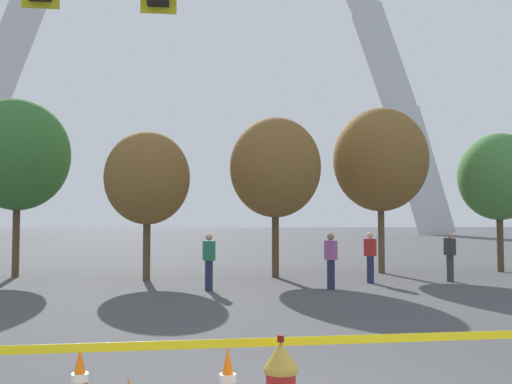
{
  "coord_description": "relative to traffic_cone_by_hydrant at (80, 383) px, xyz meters",
  "views": [
    {
      "loc": [
        -1.34,
        -5.0,
        2.0
      ],
      "look_at": [
        -0.17,
        5.0,
        2.5
      ],
      "focal_mm": 37.99,
      "sensor_mm": 36.0,
      "label": 1
    }
  ],
  "objects": [
    {
      "name": "pedestrian_near_trees",
      "position": [
        6.63,
        10.78,
        0.46
      ],
      "size": [
        0.39,
        0.38,
        1.59
      ],
      "color": "#232847",
      "rests_on": "ground"
    },
    {
      "name": "traffic_cone_curb_edge",
      "position": [
        1.47,
        -0.19,
        0.0
      ],
      "size": [
        0.36,
        0.36,
        0.73
      ],
      "color": "black",
      "rests_on": "ground"
    },
    {
      "name": "tree_center_right",
      "position": [
        8.07,
        13.76,
        3.84
      ],
      "size": [
        3.51,
        3.51,
        6.14
      ],
      "color": "brown",
      "rests_on": "ground"
    },
    {
      "name": "tree_left_mid",
      "position": [
        -0.38,
        12.37,
        2.98
      ],
      "size": [
        2.79,
        2.79,
        4.88
      ],
      "color": "brown",
      "rests_on": "ground"
    },
    {
      "name": "pedestrian_walking_left",
      "position": [
        1.57,
        9.57,
        0.46
      ],
      "size": [
        0.36,
        0.39,
        1.59
      ],
      "color": "#232847",
      "rests_on": "ground"
    },
    {
      "name": "monument_arch",
      "position": [
        2.46,
        58.18,
        23.57
      ],
      "size": [
        60.58,
        3.26,
        54.74
      ],
      "color": "silver",
      "rests_on": "ground"
    },
    {
      "name": "tree_right_mid",
      "position": [
        12.72,
        13.71,
        3.24
      ],
      "size": [
        3.01,
        3.01,
        5.27
      ],
      "color": "brown",
      "rests_on": "ground"
    },
    {
      "name": "pedestrian_walking_right",
      "position": [
        9.28,
        10.84,
        0.46
      ],
      "size": [
        0.28,
        0.38,
        1.59
      ],
      "color": "#38383D",
      "rests_on": "ground"
    },
    {
      "name": "tree_center_left",
      "position": [
        3.94,
        12.76,
        3.41
      ],
      "size": [
        3.15,
        3.15,
        5.51
      ],
      "color": "brown",
      "rests_on": "ground"
    },
    {
      "name": "traffic_cone_by_hydrant",
      "position": [
        0.0,
        0.0,
        0.0
      ],
      "size": [
        0.36,
        0.36,
        0.73
      ],
      "color": "black",
      "rests_on": "ground"
    },
    {
      "name": "pedestrian_standing_center",
      "position": [
        5.02,
        9.4,
        0.46
      ],
      "size": [
        0.33,
        0.39,
        1.59
      ],
      "color": "#232847",
      "rests_on": "ground"
    },
    {
      "name": "tree_far_left",
      "position": [
        -4.95,
        13.9,
        3.87
      ],
      "size": [
        3.53,
        3.53,
        6.18
      ],
      "color": "brown",
      "rests_on": "ground"
    },
    {
      "name": "caution_tape_barrier",
      "position": [
        1.84,
        -0.62,
        0.3
      ],
      "size": [
        5.75,
        0.15,
        0.94
      ],
      "color": "#232326",
      "rests_on": "ground"
    }
  ]
}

